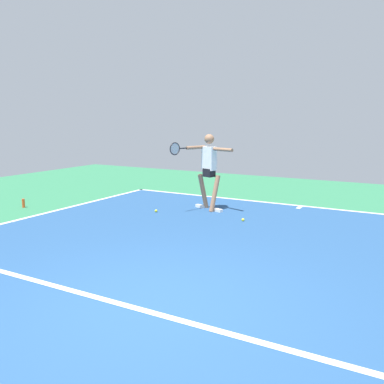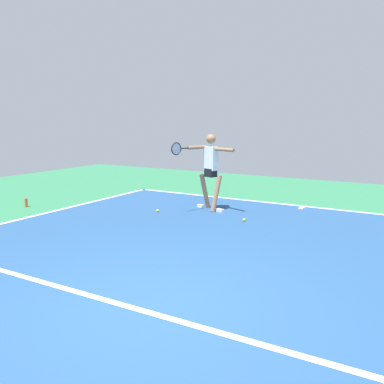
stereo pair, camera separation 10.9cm
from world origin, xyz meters
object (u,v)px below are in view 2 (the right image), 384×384
Objects in this scene: tennis_player at (210,166)px; tennis_ball_near_player at (158,211)px; water_bottle at (26,203)px; tennis_ball_by_baseline at (244,220)px.

tennis_player reaches higher than tennis_ball_near_player.
tennis_ball_near_player is at bearing 59.71° from tennis_player.
tennis_ball_near_player is 0.30× the size of water_bottle.
tennis_ball_near_player is (0.95, 0.83, -1.03)m from tennis_player.
tennis_ball_near_player is 3.39m from water_bottle.
tennis_ball_near_player is at bearing 5.27° from tennis_ball_by_baseline.
tennis_player is at bearing -153.93° from water_bottle.
tennis_ball_by_baseline is 0.30× the size of water_bottle.
water_bottle is (3.17, 1.18, 0.08)m from tennis_ball_near_player.
water_bottle is at bearing 44.53° from tennis_player.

